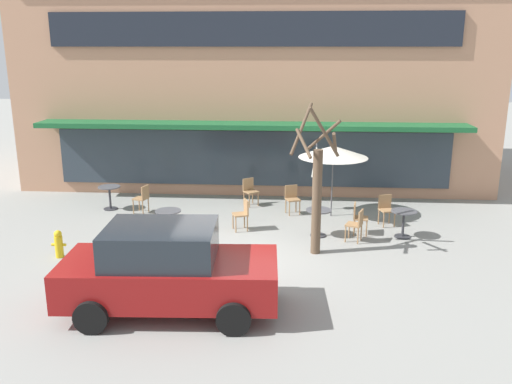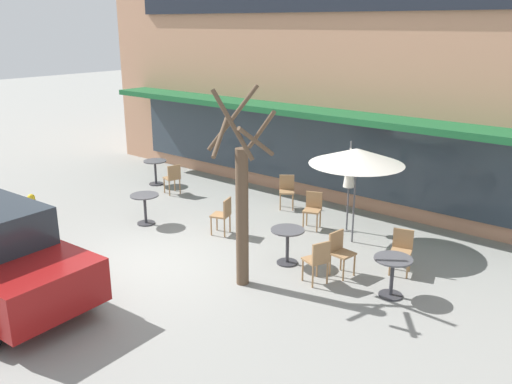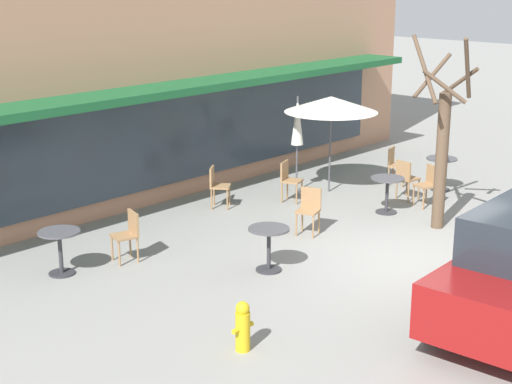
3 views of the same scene
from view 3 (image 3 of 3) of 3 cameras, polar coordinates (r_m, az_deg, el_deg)
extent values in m
plane|color=gray|center=(13.96, 11.18, -5.08)|extent=(80.00, 80.00, 0.00)
cube|color=tan|center=(20.13, -13.68, 12.58)|extent=(16.83, 8.00, 7.81)
cube|color=#19592D|center=(16.69, -4.53, 7.69)|extent=(14.31, 1.10, 0.16)
cube|color=#2D3842|center=(17.26, -5.55, 3.89)|extent=(13.47, 0.10, 1.90)
cylinder|color=#333338|center=(13.60, -13.93, -5.75)|extent=(0.44, 0.44, 0.03)
cylinder|color=#333338|center=(13.48, -14.03, -4.31)|extent=(0.07, 0.07, 0.70)
cylinder|color=#4C4C51|center=(13.36, -14.14, -2.84)|extent=(0.70, 0.70, 0.03)
cylinder|color=#333338|center=(18.61, 13.22, 0.19)|extent=(0.44, 0.44, 0.03)
cylinder|color=#333338|center=(18.52, 13.29, 1.28)|extent=(0.07, 0.07, 0.70)
cylinder|color=#4C4C51|center=(18.43, 13.37, 2.37)|extent=(0.70, 0.70, 0.03)
cylinder|color=#333338|center=(16.67, 9.44, -1.44)|extent=(0.44, 0.44, 0.03)
cylinder|color=#333338|center=(16.57, 9.50, -0.23)|extent=(0.07, 0.07, 0.70)
cylinder|color=#4C4C51|center=(16.47, 9.56, 0.99)|extent=(0.70, 0.70, 0.03)
cylinder|color=#333338|center=(13.36, 0.93, -5.66)|extent=(0.44, 0.44, 0.03)
cylinder|color=#333338|center=(13.23, 0.94, -4.19)|extent=(0.07, 0.07, 0.70)
cylinder|color=#4C4C51|center=(13.11, 0.94, -2.70)|extent=(0.70, 0.70, 0.03)
cylinder|color=#4C4C51|center=(17.79, 3.00, 3.48)|extent=(0.04, 0.04, 2.20)
cone|color=silver|center=(17.68, 3.03, 5.22)|extent=(0.28, 0.28, 1.10)
cylinder|color=#4C4C51|center=(17.81, 5.41, 3.44)|extent=(0.04, 0.04, 2.20)
cone|color=silver|center=(17.63, 5.48, 6.38)|extent=(2.10, 2.10, 0.35)
cylinder|color=#9E754C|center=(17.29, 3.35, 0.11)|extent=(0.04, 0.04, 0.45)
cylinder|color=#9E754C|center=(16.98, 2.96, -0.18)|extent=(0.04, 0.04, 0.45)
cylinder|color=#9E754C|center=(17.40, 2.29, 0.23)|extent=(0.04, 0.04, 0.45)
cylinder|color=#9E754C|center=(17.09, 1.89, -0.06)|extent=(0.04, 0.04, 0.45)
cube|color=#9E754C|center=(17.12, 2.64, 0.82)|extent=(0.51, 0.51, 0.04)
cube|color=#9E754C|center=(17.13, 2.08, 1.59)|extent=(0.39, 0.17, 0.40)
cylinder|color=#9E754C|center=(17.92, 10.91, 0.42)|extent=(0.04, 0.04, 0.45)
cylinder|color=#9E754C|center=(17.71, 11.74, 0.19)|extent=(0.04, 0.04, 0.45)
cylinder|color=#9E754C|center=(17.67, 10.19, 0.23)|extent=(0.04, 0.04, 0.45)
cylinder|color=#9E754C|center=(17.46, 11.03, 0.00)|extent=(0.04, 0.04, 0.45)
cube|color=#9E754C|center=(17.63, 11.01, 0.98)|extent=(0.45, 0.45, 0.04)
cube|color=#9E754C|center=(17.44, 10.66, 1.58)|extent=(0.10, 0.40, 0.40)
cylinder|color=#9E754C|center=(13.67, -9.91, -4.46)|extent=(0.04, 0.04, 0.45)
cylinder|color=#9E754C|center=(13.97, -10.42, -4.04)|extent=(0.04, 0.04, 0.45)
cylinder|color=#9E754C|center=(13.79, -8.59, -4.22)|extent=(0.04, 0.04, 0.45)
cylinder|color=#9E754C|center=(14.08, -9.13, -3.80)|extent=(0.04, 0.04, 0.45)
cube|color=#9E754C|center=(13.79, -9.56, -3.17)|extent=(0.49, 0.49, 0.04)
cube|color=#9E754C|center=(13.79, -8.91, -2.19)|extent=(0.15, 0.40, 0.40)
cylinder|color=#9E754C|center=(14.88, 4.19, -2.55)|extent=(0.04, 0.04, 0.45)
cylinder|color=#9E754C|center=(14.98, 2.95, -2.40)|extent=(0.04, 0.04, 0.45)
cylinder|color=#9E754C|center=(15.19, 4.59, -2.17)|extent=(0.04, 0.04, 0.45)
cylinder|color=#9E754C|center=(15.29, 3.38, -2.02)|extent=(0.04, 0.04, 0.45)
cube|color=#9E754C|center=(15.01, 3.80, -1.40)|extent=(0.51, 0.51, 0.04)
cube|color=#9E754C|center=(15.11, 4.03, -0.41)|extent=(0.18, 0.39, 0.40)
cylinder|color=#9E754C|center=(16.89, -1.94, -0.25)|extent=(0.04, 0.04, 0.45)
cylinder|color=#9E754C|center=(16.57, -2.10, -0.57)|extent=(0.04, 0.04, 0.45)
cylinder|color=#9E754C|center=(16.94, -3.08, -0.21)|extent=(0.04, 0.04, 0.45)
cylinder|color=#9E754C|center=(16.62, -3.26, -0.54)|extent=(0.04, 0.04, 0.45)
cube|color=#9E754C|center=(16.69, -2.60, 0.42)|extent=(0.56, 0.56, 0.04)
cube|color=#9E754C|center=(16.66, -3.23, 1.16)|extent=(0.34, 0.27, 0.40)
cylinder|color=#9E754C|center=(16.96, 12.08, -0.54)|extent=(0.04, 0.04, 0.45)
cylinder|color=#9E754C|center=(17.22, 11.38, -0.25)|extent=(0.04, 0.04, 0.45)
cylinder|color=#9E754C|center=(17.17, 12.97, -0.39)|extent=(0.04, 0.04, 0.45)
cylinder|color=#9E754C|center=(17.42, 12.28, -0.11)|extent=(0.04, 0.04, 0.45)
cube|color=#9E754C|center=(17.12, 12.22, 0.47)|extent=(0.52, 0.52, 0.04)
cube|color=#9E754C|center=(17.18, 12.74, 1.24)|extent=(0.18, 0.39, 0.40)
cylinder|color=#9E754C|center=(18.91, 10.91, 1.24)|extent=(0.04, 0.04, 0.45)
cylinder|color=#9E754C|center=(18.59, 10.62, 1.00)|extent=(0.04, 0.04, 0.45)
cylinder|color=#9E754C|center=(19.00, 9.92, 1.36)|extent=(0.04, 0.04, 0.45)
cylinder|color=#9E754C|center=(18.68, 9.62, 1.12)|extent=(0.04, 0.04, 0.45)
cube|color=#9E754C|center=(18.74, 10.30, 1.90)|extent=(0.50, 0.50, 0.04)
cube|color=#9E754C|center=(18.73, 9.81, 2.62)|extent=(0.39, 0.15, 0.40)
cylinder|color=black|center=(11.18, 13.09, -8.89)|extent=(0.65, 0.25, 0.64)
cylinder|color=brown|center=(15.58, 13.33, 2.15)|extent=(0.24, 0.24, 2.67)
cylinder|color=brown|center=(15.61, 14.59, 7.78)|extent=(0.21, 0.83, 0.63)
cylinder|color=brown|center=(15.60, 12.70, 8.27)|extent=(0.86, 0.36, 0.83)
cylinder|color=brown|center=(15.03, 12.17, 8.74)|extent=(0.58, 0.92, 1.20)
cylinder|color=brown|center=(14.91, 13.56, 7.47)|extent=(0.42, 0.80, 0.63)
cylinder|color=brown|center=(15.20, 15.13, 8.66)|extent=(0.79, 0.32, 1.20)
cylinder|color=gold|center=(10.61, -0.97, -10.10)|extent=(0.20, 0.20, 0.55)
sphere|color=gold|center=(10.47, -0.98, -8.46)|extent=(0.19, 0.19, 0.19)
cylinder|color=gold|center=(10.51, -1.47, -10.06)|extent=(0.10, 0.07, 0.07)
cylinder|color=gold|center=(10.68, -0.48, -9.61)|extent=(0.10, 0.07, 0.07)
camera|label=1|loc=(13.87, 67.71, 6.90)|focal=38.00mm
camera|label=2|loc=(19.48, 43.14, 11.43)|focal=38.00mm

